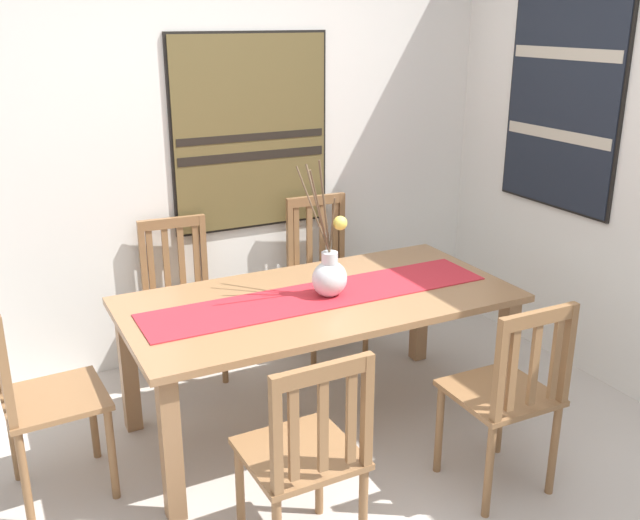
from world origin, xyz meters
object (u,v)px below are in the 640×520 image
object	(u,v)px
dining_table	(319,314)
chair_2	(181,295)
chair_0	(306,455)
chair_1	(39,394)
painting_on_side_wall	(563,104)
centerpiece_vase	(330,272)
chair_3	(508,393)
painting_on_back_wall	(251,133)
chair_4	(324,271)

from	to	relation	value
dining_table	chair_2	xyz separation A→B (m)	(-0.46, 0.89, -0.13)
chair_0	chair_1	world-z (taller)	chair_1
chair_1	painting_on_side_wall	size ratio (longest dim) A/B	0.78
centerpiece_vase	painting_on_side_wall	distance (m)	1.80
centerpiece_vase	painting_on_side_wall	xyz separation A→B (m)	(1.64, 0.21, 0.71)
chair_3	painting_on_side_wall	world-z (taller)	painting_on_side_wall
chair_0	painting_on_back_wall	world-z (taller)	painting_on_back_wall
chair_4	chair_1	bearing A→B (deg)	-155.51
chair_1	chair_2	world-z (taller)	chair_1
centerpiece_vase	painting_on_back_wall	xyz separation A→B (m)	(0.04, 1.12, 0.53)
centerpiece_vase	painting_on_side_wall	bearing A→B (deg)	7.29
chair_3	centerpiece_vase	bearing A→B (deg)	117.36
dining_table	chair_0	xyz separation A→B (m)	(-0.50, -0.88, -0.14)
centerpiece_vase	chair_2	bearing A→B (deg)	119.23
chair_3	chair_4	bearing A→B (deg)	90.87
painting_on_back_wall	chair_3	bearing A→B (deg)	-78.60
chair_3	painting_on_side_wall	xyz separation A→B (m)	(1.20, 1.05, 1.07)
centerpiece_vase	chair_2	distance (m)	1.10
centerpiece_vase	chair_4	bearing A→B (deg)	64.53
chair_4	dining_table	bearing A→B (deg)	-118.55
dining_table	chair_2	bearing A→B (deg)	117.48
dining_table	chair_1	bearing A→B (deg)	179.05
chair_1	dining_table	bearing A→B (deg)	-0.95
chair_3	painting_on_back_wall	bearing A→B (deg)	101.40
dining_table	centerpiece_vase	xyz separation A→B (m)	(0.05, -0.02, 0.22)
chair_2	chair_4	xyz separation A→B (m)	(0.92, -0.05, 0.01)
chair_2	painting_on_side_wall	xyz separation A→B (m)	(2.15, -0.70, 1.07)
chair_0	painting_on_back_wall	xyz separation A→B (m)	(0.59, 1.98, 0.89)
chair_1	chair_3	world-z (taller)	chair_1
chair_4	chair_2	bearing A→B (deg)	177.12
chair_4	painting_on_back_wall	world-z (taller)	painting_on_back_wall
chair_4	painting_on_side_wall	bearing A→B (deg)	-28.05
chair_0	chair_3	distance (m)	0.99
chair_0	chair_4	bearing A→B (deg)	60.90
painting_on_back_wall	chair_4	bearing A→B (deg)	-34.50
chair_0	chair_3	size ratio (longest dim) A/B	1.00
chair_2	painting_on_back_wall	world-z (taller)	painting_on_back_wall
painting_on_back_wall	chair_0	bearing A→B (deg)	-106.61
dining_table	centerpiece_vase	distance (m)	0.23
painting_on_side_wall	chair_2	bearing A→B (deg)	161.94
painting_on_back_wall	painting_on_side_wall	size ratio (longest dim) A/B	0.96
chair_3	painting_on_side_wall	distance (m)	1.92
centerpiece_vase	chair_1	world-z (taller)	centerpiece_vase
centerpiece_vase	painting_on_back_wall	distance (m)	1.24
chair_1	chair_3	xyz separation A→B (m)	(1.83, -0.89, -0.01)
centerpiece_vase	chair_0	bearing A→B (deg)	-122.51
centerpiece_vase	chair_1	size ratio (longest dim) A/B	0.72
chair_0	chair_4	distance (m)	1.98
centerpiece_vase	chair_4	size ratio (longest dim) A/B	0.71
dining_table	chair_3	bearing A→B (deg)	-60.80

